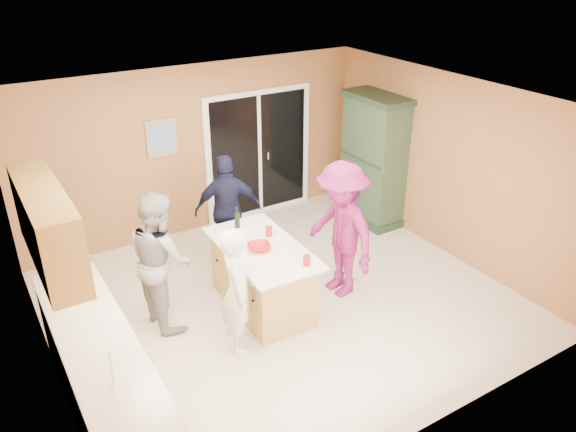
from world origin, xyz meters
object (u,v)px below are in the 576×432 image
green_hutch (374,161)px  woman_navy (228,209)px  woman_magenta (341,230)px  kitchen_island (262,279)px  woman_grey (161,259)px  woman_white (238,290)px

green_hutch → woman_navy: 2.58m
woman_magenta → green_hutch: bearing=129.7°
kitchen_island → woman_grey: bearing=163.3°
woman_white → woman_grey: bearing=55.7°
woman_navy → woman_white: bearing=86.1°
kitchen_island → woman_magenta: (1.02, -0.22, 0.50)m
woman_grey → woman_magenta: size_ratio=0.93×
kitchen_island → woman_white: size_ratio=1.11×
woman_grey → woman_navy: bearing=-59.9°
woman_white → woman_grey: woman_grey is taller
green_hutch → woman_magenta: 2.26m
woman_white → woman_navy: 1.97m
woman_grey → kitchen_island: bearing=-112.6°
woman_grey → woman_navy: woman_grey is taller
kitchen_island → woman_grey: woman_grey is taller
green_hutch → woman_grey: (-3.88, -0.86, -0.17)m
woman_white → woman_grey: size_ratio=0.89×
green_hutch → woman_white: 3.80m
woman_white → woman_magenta: 1.66m
woman_grey → woman_navy: (1.31, 0.89, -0.05)m
green_hutch → woman_magenta: bearing=-139.6°
kitchen_island → woman_navy: bearing=84.1°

